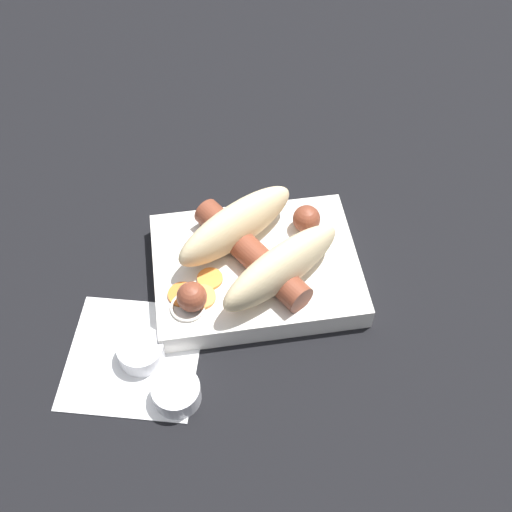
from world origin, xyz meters
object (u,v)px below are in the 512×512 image
sausage (252,256)px  food_tray (256,269)px  bread_roll (258,246)px  condiment_cup_near (141,353)px  condiment_cup_far (177,393)px

sausage → food_tray: bearing=36.3°
bread_roll → sausage: bearing=-162.8°
condiment_cup_near → bread_roll: bearing=31.8°
sausage → condiment_cup_near: 0.16m
bread_roll → condiment_cup_far: (-0.10, -0.14, -0.05)m
sausage → condiment_cup_far: sausage is taller
sausage → bread_roll: bearing=17.2°
bread_roll → condiment_cup_far: bread_roll is taller
food_tray → condiment_cup_near: size_ratio=4.70×
condiment_cup_far → condiment_cup_near: bearing=122.7°
bread_roll → condiment_cup_far: bearing=-127.2°
bread_roll → sausage: (-0.01, -0.00, -0.01)m
condiment_cup_near → food_tray: bearing=32.7°
food_tray → sausage: size_ratio=1.33×
bread_roll → condiment_cup_near: (-0.14, -0.08, -0.05)m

